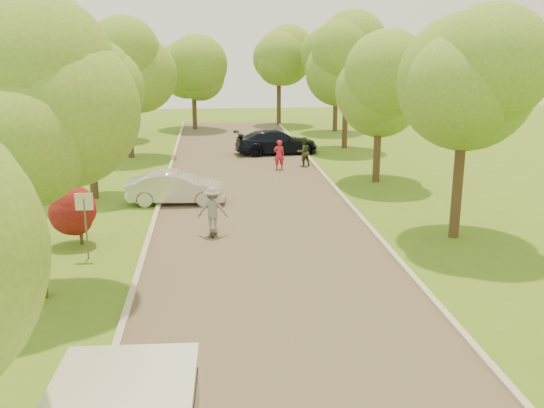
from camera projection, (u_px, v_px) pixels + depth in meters
name	position (u px, v px, depth m)	size (l,w,h in m)	color
ground	(282.00, 302.00, 16.24)	(100.00, 100.00, 0.00)	#4A741B
road	(258.00, 219.00, 23.93)	(8.00, 60.00, 0.01)	#4C4438
curb_left	(154.00, 220.00, 23.52)	(0.18, 60.00, 0.12)	#B2AD9E
curb_right	(358.00, 214.00, 24.31)	(0.18, 60.00, 0.12)	#B2AD9E
street_sign	(85.00, 212.00, 19.11)	(0.55, 0.06, 2.17)	#59595E
red_shrub	(79.00, 214.00, 20.62)	(1.70, 1.70, 1.95)	#382619
tree_l_mida	(30.00, 107.00, 15.25)	(4.71, 4.60, 7.39)	#382619
tree_l_midb	(91.00, 95.00, 25.92)	(4.30, 4.20, 6.62)	#382619
tree_l_far	(129.00, 65.00, 35.35)	(4.92, 4.80, 7.79)	#382619
tree_r_mida	(472.00, 80.00, 20.31)	(5.13, 5.00, 7.95)	#382619
tree_r_midb	(384.00, 83.00, 29.09)	(4.51, 4.40, 7.01)	#382619
tree_r_far	(351.00, 57.00, 38.51)	(5.33, 5.20, 8.34)	#382619
tree_bg_a	(109.00, 63.00, 42.84)	(5.12, 5.00, 7.72)	#382619
tree_bg_b	(340.00, 59.00, 46.38)	(5.12, 5.00, 7.95)	#382619
tree_bg_c	(196.00, 65.00, 47.35)	(4.92, 4.80, 7.33)	#382619
tree_bg_d	(282.00, 61.00, 49.89)	(5.12, 5.00, 7.72)	#382619
silver_sedan	(176.00, 188.00, 26.06)	(1.47, 4.21, 1.39)	silver
dark_sedan	(276.00, 142.00, 37.74)	(2.10, 5.16, 1.50)	black
longboard	(213.00, 233.00, 21.86)	(0.33, 0.89, 0.10)	black
skateboarder	(213.00, 210.00, 21.64)	(1.09, 0.63, 1.69)	gray
person_striped	(279.00, 155.00, 33.02)	(0.59, 0.39, 1.63)	#BD1C36
person_olive	(303.00, 152.00, 33.87)	(0.81, 0.63, 1.66)	#2E3620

